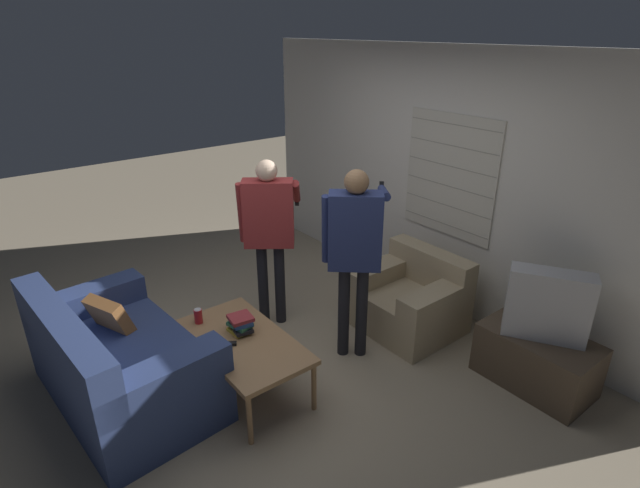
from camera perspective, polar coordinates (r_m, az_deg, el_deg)
ground_plane at (r=4.48m, az=-5.83°, el=-13.41°), size 16.00×16.00×0.00m
wall_back at (r=5.13m, az=13.14°, el=7.08°), size 5.20×0.08×2.55m
couch_blue at (r=4.19m, az=-22.15°, el=-12.50°), size 1.69×1.07×0.89m
armchair_beige at (r=4.89m, az=10.27°, el=-6.16°), size 0.93×0.82×0.73m
coffee_table at (r=4.01m, az=-8.79°, el=-11.15°), size 1.17×0.64×0.46m
tv_stand at (r=4.47m, az=23.48°, el=-12.02°), size 0.88×0.51×0.45m
tv at (r=4.22m, az=24.59°, el=-6.35°), size 0.62×0.48×0.56m
person_left_standing at (r=4.59m, az=-5.85°, el=2.35°), size 0.51×0.79×1.63m
person_right_standing at (r=4.07m, az=4.00°, el=0.17°), size 0.54×0.83×1.69m
book_stack at (r=4.04m, az=-9.07°, el=-8.94°), size 0.24×0.20×0.15m
soda_can at (r=4.22m, az=-13.74°, el=-8.00°), size 0.07×0.07×0.13m
spare_remote at (r=3.93m, az=-10.47°, el=-11.15°), size 0.11×0.13×0.02m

